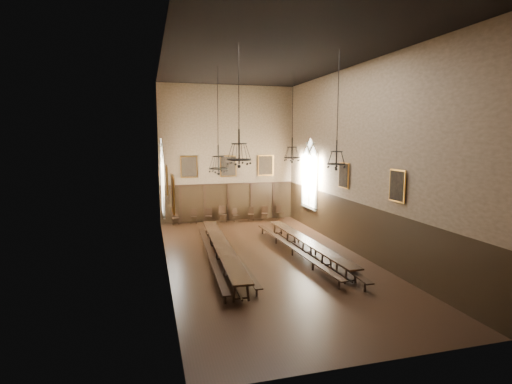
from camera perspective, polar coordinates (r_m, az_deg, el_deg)
name	(u,v)px	position (r m, az deg, el deg)	size (l,w,h in m)	color
floor	(266,259)	(18.83, 1.47, -9.54)	(9.00, 18.00, 0.02)	black
ceiling	(267,58)	(18.29, 1.57, 18.54)	(9.00, 18.00, 0.02)	black
wall_back	(228,154)	(26.75, -4.06, 5.44)	(9.00, 0.02, 9.00)	#8A6E54
wall_front	(377,185)	(9.76, 16.89, 0.92)	(9.00, 0.02, 9.00)	#8A6E54
wall_left	(164,164)	(17.26, -13.01, 3.93)	(0.02, 18.00, 9.00)	#8A6E54
wall_right	(357,161)	(19.78, 14.17, 4.37)	(0.02, 18.00, 9.00)	#8A6E54
wainscot_panelling	(266,233)	(18.49, 1.48, -5.81)	(9.00, 18.00, 2.50)	black
table_left	(222,253)	(18.41, -4.91, -8.64)	(1.10, 10.29, 0.80)	black
table_right	(307,247)	(19.57, 7.27, -7.82)	(0.93, 9.03, 0.70)	black
bench_left_outer	(211,257)	(18.30, -6.48, -9.14)	(0.76, 9.97, 0.45)	black
bench_left_inner	(233,255)	(18.56, -3.27, -8.91)	(0.43, 9.43, 0.42)	black
bench_right_inner	(292,250)	(19.32, 5.22, -8.22)	(0.71, 9.72, 0.44)	black
bench_right_outer	(316,249)	(19.52, 8.50, -8.06)	(0.57, 10.28, 0.46)	black
chair_0	(176,220)	(26.28, -11.42, -4.00)	(0.45, 0.45, 0.96)	black
chair_1	(194,219)	(26.51, -8.91, -3.84)	(0.48, 0.48, 0.96)	black
chair_2	(208,218)	(26.58, -6.82, -3.78)	(0.53, 0.53, 0.94)	black
chair_3	(223,217)	(26.72, -4.76, -3.62)	(0.52, 0.52, 1.04)	black
chair_4	(236,217)	(26.88, -2.94, -3.66)	(0.46, 0.46, 0.86)	black
chair_5	(251,217)	(27.09, -0.76, -3.53)	(0.50, 0.50, 0.90)	black
chair_6	(265,216)	(27.36, 1.23, -3.40)	(0.52, 0.52, 0.92)	black
chair_7	(280,215)	(27.73, 3.44, -3.25)	(0.52, 0.52, 0.94)	black
chandelier_back_left	(218,162)	(19.82, -5.40, 4.24)	(0.94, 0.94, 5.09)	black
chandelier_back_right	(292,152)	(21.32, 5.18, 5.72)	(0.86, 0.86, 4.62)	black
chandelier_front_left	(239,152)	(15.06, -2.42, 5.67)	(0.93, 0.93, 4.39)	black
chandelier_front_right	(336,156)	(16.35, 11.42, 5.10)	(0.77, 0.77, 4.59)	black
portrait_back_0	(189,167)	(26.29, -9.56, 3.56)	(1.10, 0.12, 1.40)	orange
portrait_back_1	(228,166)	(26.67, -3.99, 3.71)	(1.10, 0.12, 1.40)	orange
portrait_back_2	(266,165)	(27.29, 1.39, 3.82)	(1.10, 0.12, 1.40)	orange
portrait_left_0	(167,180)	(18.33, -12.65, 1.65)	(0.12, 1.00, 1.30)	orange
portrait_left_1	(173,194)	(13.87, -11.80, -0.27)	(0.12, 1.00, 1.30)	orange
portrait_right_0	(344,175)	(20.65, 12.43, 2.34)	(0.12, 1.00, 1.30)	orange
portrait_right_1	(397,186)	(16.82, 19.52, 0.85)	(0.12, 1.00, 1.30)	orange
window_right	(310,173)	(24.76, 7.69, 2.64)	(0.20, 2.20, 4.60)	white
window_left	(162,177)	(22.83, -13.28, 2.07)	(0.20, 2.20, 4.60)	white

